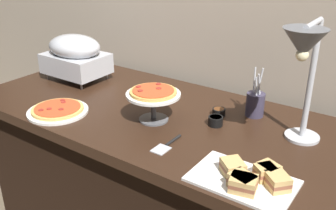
{
  "coord_description": "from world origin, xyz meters",
  "views": [
    {
      "loc": [
        0.97,
        -1.31,
        1.52
      ],
      "look_at": [
        0.05,
        0.0,
        0.81
      ],
      "focal_mm": 40.74,
      "sensor_mm": 36.0,
      "label": 1
    }
  ],
  "objects_px": {
    "pizza_plate_center": "(153,96)",
    "serving_spatula": "(167,145)",
    "sauce_cup_far": "(216,121)",
    "pizza_plate_front": "(58,110)",
    "utensil_holder": "(255,104)",
    "chafing_dish": "(75,55)",
    "sandwich_platter": "(249,178)",
    "sauce_cup_near": "(219,112)",
    "heat_lamp": "(305,56)"
  },
  "relations": [
    {
      "from": "pizza_plate_front",
      "to": "pizza_plate_center",
      "type": "relative_size",
      "value": 1.17
    },
    {
      "from": "chafing_dish",
      "to": "sauce_cup_near",
      "type": "xyz_separation_m",
      "value": [
        0.9,
        0.03,
        -0.13
      ]
    },
    {
      "from": "pizza_plate_front",
      "to": "sandwich_platter",
      "type": "height_order",
      "value": "sandwich_platter"
    },
    {
      "from": "sandwich_platter",
      "to": "chafing_dish",
      "type": "bearing_deg",
      "value": 162.52
    },
    {
      "from": "heat_lamp",
      "to": "sauce_cup_far",
      "type": "height_order",
      "value": "heat_lamp"
    },
    {
      "from": "pizza_plate_center",
      "to": "serving_spatula",
      "type": "relative_size",
      "value": 1.43
    },
    {
      "from": "heat_lamp",
      "to": "pizza_plate_front",
      "type": "bearing_deg",
      "value": -165.38
    },
    {
      "from": "sandwich_platter",
      "to": "pizza_plate_front",
      "type": "bearing_deg",
      "value": 179.1
    },
    {
      "from": "utensil_holder",
      "to": "pizza_plate_center",
      "type": "bearing_deg",
      "value": -139.34
    },
    {
      "from": "pizza_plate_center",
      "to": "utensil_holder",
      "type": "distance_m",
      "value": 0.47
    },
    {
      "from": "heat_lamp",
      "to": "sauce_cup_near",
      "type": "bearing_deg",
      "value": 159.71
    },
    {
      "from": "pizza_plate_front",
      "to": "sandwich_platter",
      "type": "xyz_separation_m",
      "value": [
        0.97,
        -0.02,
        0.01
      ]
    },
    {
      "from": "pizza_plate_center",
      "to": "heat_lamp",
      "type": "bearing_deg",
      "value": 6.75
    },
    {
      "from": "sandwich_platter",
      "to": "sauce_cup_near",
      "type": "height_order",
      "value": "sandwich_platter"
    },
    {
      "from": "serving_spatula",
      "to": "sauce_cup_near",
      "type": "bearing_deg",
      "value": 84.49
    },
    {
      "from": "sandwich_platter",
      "to": "sauce_cup_far",
      "type": "bearing_deg",
      "value": 132.89
    },
    {
      "from": "pizza_plate_front",
      "to": "utensil_holder",
      "type": "distance_m",
      "value": 0.92
    },
    {
      "from": "sauce_cup_near",
      "to": "utensil_holder",
      "type": "bearing_deg",
      "value": 33.75
    },
    {
      "from": "heat_lamp",
      "to": "serving_spatula",
      "type": "height_order",
      "value": "heat_lamp"
    },
    {
      "from": "serving_spatula",
      "to": "sauce_cup_far",
      "type": "bearing_deg",
      "value": 75.08
    },
    {
      "from": "sandwich_platter",
      "to": "serving_spatula",
      "type": "bearing_deg",
      "value": 171.73
    },
    {
      "from": "pizza_plate_center",
      "to": "utensil_holder",
      "type": "bearing_deg",
      "value": 40.66
    },
    {
      "from": "heat_lamp",
      "to": "pizza_plate_center",
      "type": "bearing_deg",
      "value": -173.25
    },
    {
      "from": "pizza_plate_center",
      "to": "chafing_dish",
      "type": "bearing_deg",
      "value": 165.25
    },
    {
      "from": "pizza_plate_center",
      "to": "sandwich_platter",
      "type": "distance_m",
      "value": 0.6
    },
    {
      "from": "chafing_dish",
      "to": "sauce_cup_far",
      "type": "xyz_separation_m",
      "value": [
        0.94,
        -0.07,
        -0.12
      ]
    },
    {
      "from": "pizza_plate_front",
      "to": "utensil_holder",
      "type": "bearing_deg",
      "value": 32.88
    },
    {
      "from": "sauce_cup_far",
      "to": "pizza_plate_front",
      "type": "bearing_deg",
      "value": -155.36
    },
    {
      "from": "chafing_dish",
      "to": "sauce_cup_near",
      "type": "relative_size",
      "value": 5.74
    },
    {
      "from": "chafing_dish",
      "to": "serving_spatula",
      "type": "height_order",
      "value": "chafing_dish"
    },
    {
      "from": "pizza_plate_center",
      "to": "sauce_cup_far",
      "type": "xyz_separation_m",
      "value": [
        0.25,
        0.11,
        -0.09
      ]
    },
    {
      "from": "heat_lamp",
      "to": "sauce_cup_near",
      "type": "distance_m",
      "value": 0.55
    },
    {
      "from": "sauce_cup_far",
      "to": "utensil_holder",
      "type": "bearing_deg",
      "value": 62.28
    },
    {
      "from": "sauce_cup_near",
      "to": "utensil_holder",
      "type": "relative_size",
      "value": 0.26
    },
    {
      "from": "pizza_plate_front",
      "to": "serving_spatula",
      "type": "relative_size",
      "value": 1.66
    },
    {
      "from": "pizza_plate_center",
      "to": "sauce_cup_far",
      "type": "relative_size",
      "value": 3.74
    },
    {
      "from": "serving_spatula",
      "to": "chafing_dish",
      "type": "bearing_deg",
      "value": 158.83
    },
    {
      "from": "pizza_plate_center",
      "to": "sandwich_platter",
      "type": "relative_size",
      "value": 0.7
    },
    {
      "from": "heat_lamp",
      "to": "sauce_cup_far",
      "type": "xyz_separation_m",
      "value": [
        -0.35,
        0.04,
        -0.36
      ]
    },
    {
      "from": "pizza_plate_front",
      "to": "sandwich_platter",
      "type": "bearing_deg",
      "value": -0.9
    },
    {
      "from": "sauce_cup_far",
      "to": "sauce_cup_near",
      "type": "bearing_deg",
      "value": 109.93
    },
    {
      "from": "chafing_dish",
      "to": "pizza_plate_center",
      "type": "xyz_separation_m",
      "value": [
        0.69,
        -0.18,
        -0.03
      ]
    },
    {
      "from": "heat_lamp",
      "to": "sauce_cup_near",
      "type": "xyz_separation_m",
      "value": [
        -0.38,
        0.14,
        -0.37
      ]
    },
    {
      "from": "pizza_plate_center",
      "to": "utensil_holder",
      "type": "xyz_separation_m",
      "value": [
        0.35,
        0.3,
        -0.06
      ]
    },
    {
      "from": "chafing_dish",
      "to": "sandwich_platter",
      "type": "distance_m",
      "value": 1.31
    },
    {
      "from": "sauce_cup_near",
      "to": "serving_spatula",
      "type": "xyz_separation_m",
      "value": [
        -0.04,
        -0.37,
        -0.02
      ]
    },
    {
      "from": "pizza_plate_center",
      "to": "sauce_cup_near",
      "type": "distance_m",
      "value": 0.32
    },
    {
      "from": "chafing_dish",
      "to": "utensil_holder",
      "type": "bearing_deg",
      "value": 6.72
    },
    {
      "from": "chafing_dish",
      "to": "heat_lamp",
      "type": "distance_m",
      "value": 1.31
    },
    {
      "from": "pizza_plate_center",
      "to": "sandwich_platter",
      "type": "height_order",
      "value": "pizza_plate_center"
    }
  ]
}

